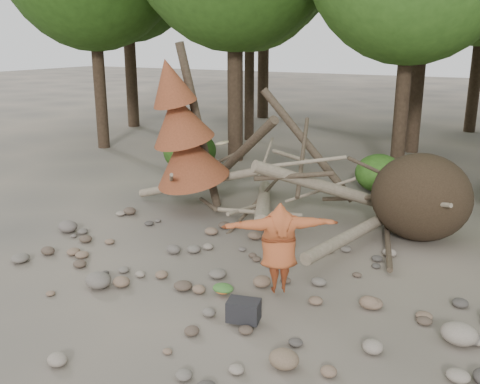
% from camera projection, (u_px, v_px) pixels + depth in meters
% --- Properties ---
extents(ground, '(120.00, 120.00, 0.00)m').
position_uv_depth(ground, '(224.00, 289.00, 9.72)').
color(ground, '#514C44').
rests_on(ground, ground).
extents(deadfall_pile, '(8.55, 5.24, 3.30)m').
position_uv_depth(deadfall_pile, '(394.00, 196.00, 12.12)').
color(deadfall_pile, '#332619').
rests_on(deadfall_pile, ground).
extents(dead_conifer, '(2.06, 2.16, 4.35)m').
position_uv_depth(dead_conifer, '(183.00, 133.00, 13.41)').
color(dead_conifer, '#4C3F30').
rests_on(dead_conifer, ground).
extents(bush_left, '(1.80, 1.80, 1.44)m').
position_uv_depth(bush_left, '(190.00, 151.00, 18.12)').
color(bush_left, '#295316').
rests_on(bush_left, ground).
extents(bush_mid, '(1.40, 1.40, 1.12)m').
position_uv_depth(bush_mid, '(379.00, 173.00, 15.79)').
color(bush_mid, '#36691E').
rests_on(bush_mid, ground).
extents(frisbee_thrower, '(2.55, 1.59, 2.50)m').
position_uv_depth(frisbee_thrower, '(279.00, 247.00, 9.29)').
color(frisbee_thrower, '#AD4E27').
rests_on(frisbee_thrower, ground).
extents(backpack, '(0.58, 0.45, 0.34)m').
position_uv_depth(backpack, '(244.00, 314.00, 8.51)').
color(backpack, black).
rests_on(backpack, ground).
extents(cloth_green, '(0.39, 0.32, 0.15)m').
position_uv_depth(cloth_green, '(223.00, 291.00, 9.50)').
color(cloth_green, '#3A6C2B').
rests_on(cloth_green, ground).
extents(cloth_orange, '(0.28, 0.23, 0.10)m').
position_uv_depth(cloth_orange, '(222.00, 293.00, 9.47)').
color(cloth_orange, '#C45D21').
rests_on(cloth_orange, ground).
extents(boulder_front_left, '(0.49, 0.44, 0.29)m').
position_uv_depth(boulder_front_left, '(98.00, 280.00, 9.74)').
color(boulder_front_left, '#686056').
rests_on(boulder_front_left, ground).
extents(boulder_front_right, '(0.43, 0.39, 0.26)m').
position_uv_depth(boulder_front_right, '(284.00, 359.00, 7.39)').
color(boulder_front_right, '#755F49').
rests_on(boulder_front_right, ground).
extents(boulder_mid_right, '(0.54, 0.48, 0.32)m').
position_uv_depth(boulder_mid_right, '(459.00, 334.00, 7.96)').
color(boulder_mid_right, gray).
rests_on(boulder_mid_right, ground).
extents(boulder_mid_left, '(0.46, 0.42, 0.28)m').
position_uv_depth(boulder_mid_left, '(68.00, 227.00, 12.55)').
color(boulder_mid_left, '#685F58').
rests_on(boulder_mid_left, ground).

